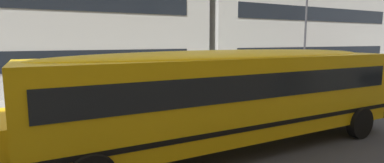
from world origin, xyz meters
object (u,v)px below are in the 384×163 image
object	(u,v)px
school_bus	(225,91)
parked_car_green_under_tree	(294,76)
parked_car_maroon_past_driveway	(365,71)
street_lamp	(306,21)

from	to	relation	value
school_bus	parked_car_green_under_tree	world-z (taller)	school_bus
parked_car_maroon_past_driveway	street_lamp	distance (m)	5.66
street_lamp	parked_car_maroon_past_driveway	bearing A→B (deg)	-25.46
parked_car_green_under_tree	street_lamp	bearing A→B (deg)	34.32
parked_car_green_under_tree	street_lamp	size ratio (longest dim) A/B	0.58
parked_car_green_under_tree	street_lamp	distance (m)	4.86
street_lamp	parked_car_green_under_tree	bearing A→B (deg)	-146.26
parked_car_green_under_tree	parked_car_maroon_past_driveway	bearing A→B (deg)	0.36
school_bus	parked_car_green_under_tree	bearing A→B (deg)	-145.95
school_bus	street_lamp	size ratio (longest dim) A/B	1.81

